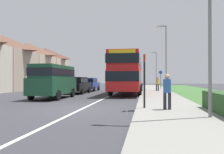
# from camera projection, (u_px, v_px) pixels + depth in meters

# --- Properties ---
(ground_plane) EXTENTS (120.00, 120.00, 0.00)m
(ground_plane) POSITION_uv_depth(u_px,v_px,m) (83.00, 109.00, 11.22)
(ground_plane) COLOR #38383D
(lane_marking_centre) EXTENTS (0.14, 60.00, 0.01)m
(lane_marking_centre) POSITION_uv_depth(u_px,v_px,m) (109.00, 96.00, 19.13)
(lane_marking_centre) COLOR silver
(lane_marking_centre) RESTS_ON ground_plane
(pavement_near_side) EXTENTS (3.20, 68.00, 0.12)m
(pavement_near_side) POSITION_uv_depth(u_px,v_px,m) (161.00, 98.00, 16.55)
(pavement_near_side) COLOR gray
(pavement_near_side) RESTS_ON ground_plane
(grass_verge_seaward) EXTENTS (6.00, 68.00, 0.08)m
(grass_verge_seaward) POSITION_uv_depth(u_px,v_px,m) (224.00, 99.00, 15.93)
(grass_verge_seaward) COLOR #3D6B33
(grass_verge_seaward) RESTS_ON ground_plane
(double_decker_bus) EXTENTS (2.80, 11.12, 3.70)m
(double_decker_bus) POSITION_uv_depth(u_px,v_px,m) (128.00, 72.00, 22.38)
(double_decker_bus) COLOR red
(double_decker_bus) RESTS_ON ground_plane
(parked_van_dark_green) EXTENTS (2.11, 5.05, 2.45)m
(parked_van_dark_green) POSITION_uv_depth(u_px,v_px,m) (54.00, 79.00, 17.00)
(parked_van_dark_green) COLOR #19472D
(parked_van_dark_green) RESTS_ON ground_plane
(parked_car_black) EXTENTS (1.90, 4.44, 1.63)m
(parked_car_black) POSITION_uv_depth(u_px,v_px,m) (77.00, 84.00, 22.64)
(parked_car_black) COLOR black
(parked_car_black) RESTS_ON ground_plane
(parked_car_blue) EXTENTS (1.89, 4.08, 1.58)m
(parked_car_blue) POSITION_uv_depth(u_px,v_px,m) (89.00, 84.00, 27.54)
(parked_car_blue) COLOR navy
(parked_car_blue) RESTS_ON ground_plane
(pedestrian_at_stop) EXTENTS (0.34, 0.34, 1.67)m
(pedestrian_at_stop) POSITION_uv_depth(u_px,v_px,m) (167.00, 90.00, 10.01)
(pedestrian_at_stop) COLOR #23232D
(pedestrian_at_stop) RESTS_ON ground_plane
(pedestrian_walking_away) EXTENTS (0.34, 0.34, 1.67)m
(pedestrian_walking_away) POSITION_uv_depth(u_px,v_px,m) (157.00, 83.00, 25.60)
(pedestrian_walking_away) COLOR #23232D
(pedestrian_walking_away) RESTS_ON ground_plane
(bus_stop_sign) EXTENTS (0.09, 0.52, 2.60)m
(bus_stop_sign) POSITION_uv_depth(u_px,v_px,m) (144.00, 77.00, 10.57)
(bus_stop_sign) COLOR black
(bus_stop_sign) RESTS_ON ground_plane
(cycle_route_sign) EXTENTS (0.44, 0.08, 2.52)m
(cycle_route_sign) POSITION_uv_depth(u_px,v_px,m) (161.00, 79.00, 29.64)
(cycle_route_sign) COLOR slate
(cycle_route_sign) RESTS_ON ground_plane
(street_lamp_mid) EXTENTS (1.14, 0.20, 7.49)m
(street_lamp_mid) POSITION_uv_depth(u_px,v_px,m) (165.00, 54.00, 25.85)
(street_lamp_mid) COLOR slate
(street_lamp_mid) RESTS_ON ground_plane
(street_lamp_far) EXTENTS (1.14, 0.20, 6.80)m
(street_lamp_far) POSITION_uv_depth(u_px,v_px,m) (156.00, 66.00, 45.54)
(street_lamp_far) COLOR slate
(street_lamp_far) RESTS_ON ground_plane
(house_terrace_far_side) EXTENTS (6.83, 24.75, 6.98)m
(house_terrace_far_side) POSITION_uv_depth(u_px,v_px,m) (16.00, 64.00, 31.82)
(house_terrace_far_side) COLOR beige
(house_terrace_far_side) RESTS_ON ground_plane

